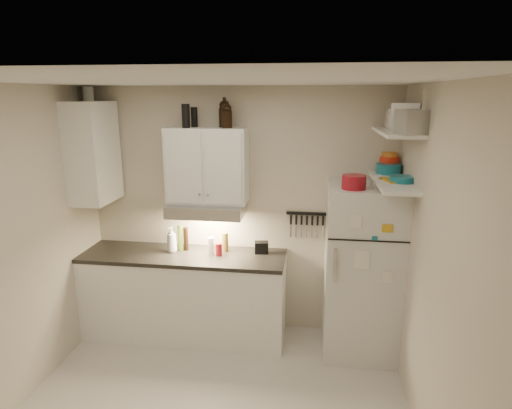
# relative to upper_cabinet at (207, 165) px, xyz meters

# --- Properties ---
(ceiling) EXTENTS (3.20, 3.00, 0.02)m
(ceiling) POSITION_rel_upper_cabinet_xyz_m (0.30, -1.33, 0.78)
(ceiling) COLOR white
(ceiling) RESTS_ON ground
(back_wall) EXTENTS (3.20, 0.02, 2.60)m
(back_wall) POSITION_rel_upper_cabinet_xyz_m (0.30, 0.18, -0.53)
(back_wall) COLOR beige
(back_wall) RESTS_ON ground
(left_wall) EXTENTS (0.02, 3.00, 2.60)m
(left_wall) POSITION_rel_upper_cabinet_xyz_m (-1.31, -1.33, -0.53)
(left_wall) COLOR beige
(left_wall) RESTS_ON ground
(right_wall) EXTENTS (0.02, 3.00, 2.60)m
(right_wall) POSITION_rel_upper_cabinet_xyz_m (1.91, -1.33, -0.53)
(right_wall) COLOR beige
(right_wall) RESTS_ON ground
(base_cabinet) EXTENTS (2.10, 0.60, 0.88)m
(base_cabinet) POSITION_rel_upper_cabinet_xyz_m (-0.25, -0.14, -1.39)
(base_cabinet) COLOR white
(base_cabinet) RESTS_ON floor
(countertop) EXTENTS (2.10, 0.62, 0.04)m
(countertop) POSITION_rel_upper_cabinet_xyz_m (-0.25, -0.14, -0.93)
(countertop) COLOR black
(countertop) RESTS_ON base_cabinet
(upper_cabinet) EXTENTS (0.80, 0.33, 0.75)m
(upper_cabinet) POSITION_rel_upper_cabinet_xyz_m (0.00, 0.00, 0.00)
(upper_cabinet) COLOR white
(upper_cabinet) RESTS_ON back_wall
(side_cabinet) EXTENTS (0.33, 0.55, 1.00)m
(side_cabinet) POSITION_rel_upper_cabinet_xyz_m (-1.14, -0.14, 0.12)
(side_cabinet) COLOR white
(side_cabinet) RESTS_ON left_wall
(range_hood) EXTENTS (0.76, 0.46, 0.12)m
(range_hood) POSITION_rel_upper_cabinet_xyz_m (0.00, -0.06, -0.44)
(range_hood) COLOR silver
(range_hood) RESTS_ON back_wall
(fridge) EXTENTS (0.70, 0.68, 1.70)m
(fridge) POSITION_rel_upper_cabinet_xyz_m (1.55, -0.18, -0.98)
(fridge) COLOR silver
(fridge) RESTS_ON floor
(shelf_hi) EXTENTS (0.30, 0.95, 0.03)m
(shelf_hi) POSITION_rel_upper_cabinet_xyz_m (1.75, -0.31, 0.38)
(shelf_hi) COLOR white
(shelf_hi) RESTS_ON right_wall
(shelf_lo) EXTENTS (0.30, 0.95, 0.03)m
(shelf_lo) POSITION_rel_upper_cabinet_xyz_m (1.75, -0.31, -0.07)
(shelf_lo) COLOR white
(shelf_lo) RESTS_ON right_wall
(knife_strip) EXTENTS (0.42, 0.02, 0.03)m
(knife_strip) POSITION_rel_upper_cabinet_xyz_m (1.00, 0.15, -0.51)
(knife_strip) COLOR black
(knife_strip) RESTS_ON back_wall
(dutch_oven) EXTENTS (0.28, 0.28, 0.12)m
(dutch_oven) POSITION_rel_upper_cabinet_xyz_m (1.41, -0.34, -0.06)
(dutch_oven) COLOR maroon
(dutch_oven) RESTS_ON fridge
(book_stack) EXTENTS (0.26, 0.30, 0.09)m
(book_stack) POSITION_rel_upper_cabinet_xyz_m (1.78, -0.30, -0.08)
(book_stack) COLOR gold
(book_stack) RESTS_ON fridge
(spice_jar) EXTENTS (0.08, 0.08, 0.11)m
(spice_jar) POSITION_rel_upper_cabinet_xyz_m (1.62, -0.25, -0.07)
(spice_jar) COLOR silver
(spice_jar) RESTS_ON fridge
(stock_pot) EXTENTS (0.31, 0.31, 0.17)m
(stock_pot) POSITION_rel_upper_cabinet_xyz_m (1.80, -0.06, 0.48)
(stock_pot) COLOR silver
(stock_pot) RESTS_ON shelf_hi
(tin_a) EXTENTS (0.29, 0.28, 0.23)m
(tin_a) POSITION_rel_upper_cabinet_xyz_m (1.82, -0.33, 0.50)
(tin_a) COLOR #AAAAAD
(tin_a) RESTS_ON shelf_hi
(tin_b) EXTENTS (0.24, 0.24, 0.19)m
(tin_b) POSITION_rel_upper_cabinet_xyz_m (1.78, -0.70, 0.48)
(tin_b) COLOR #AAAAAD
(tin_b) RESTS_ON shelf_hi
(bowl_teal) EXTENTS (0.23, 0.23, 0.09)m
(bowl_teal) POSITION_rel_upper_cabinet_xyz_m (1.77, 0.06, -0.00)
(bowl_teal) COLOR #176B82
(bowl_teal) RESTS_ON shelf_lo
(bowl_orange) EXTENTS (0.19, 0.19, 0.06)m
(bowl_orange) POSITION_rel_upper_cabinet_xyz_m (1.79, 0.16, 0.07)
(bowl_orange) COLOR red
(bowl_orange) RESTS_ON bowl_teal
(bowl_yellow) EXTENTS (0.15, 0.15, 0.05)m
(bowl_yellow) POSITION_rel_upper_cabinet_xyz_m (1.79, 0.16, 0.12)
(bowl_yellow) COLOR #C27222
(bowl_yellow) RESTS_ON bowl_orange
(plates) EXTENTS (0.26, 0.26, 0.05)m
(plates) POSITION_rel_upper_cabinet_xyz_m (1.82, -0.36, -0.02)
(plates) COLOR #176B82
(plates) RESTS_ON shelf_lo
(growler_a) EXTENTS (0.15, 0.15, 0.27)m
(growler_a) POSITION_rel_upper_cabinet_xyz_m (0.17, 0.07, 0.51)
(growler_a) COLOR black
(growler_a) RESTS_ON upper_cabinet
(growler_b) EXTENTS (0.12, 0.12, 0.23)m
(growler_b) POSITION_rel_upper_cabinet_xyz_m (0.22, -0.06, 0.49)
(growler_b) COLOR black
(growler_b) RESTS_ON upper_cabinet
(thermos_a) EXTENTS (0.09, 0.09, 0.19)m
(thermos_a) POSITION_rel_upper_cabinet_xyz_m (-0.13, 0.05, 0.47)
(thermos_a) COLOR black
(thermos_a) RESTS_ON upper_cabinet
(thermos_b) EXTENTS (0.08, 0.08, 0.23)m
(thermos_b) POSITION_rel_upper_cabinet_xyz_m (-0.18, -0.08, 0.49)
(thermos_b) COLOR black
(thermos_b) RESTS_ON upper_cabinet
(side_jar) EXTENTS (0.11, 0.11, 0.14)m
(side_jar) POSITION_rel_upper_cabinet_xyz_m (-1.19, -0.01, 0.70)
(side_jar) COLOR silver
(side_jar) RESTS_ON side_cabinet
(soap_bottle) EXTENTS (0.15, 0.15, 0.30)m
(soap_bottle) POSITION_rel_upper_cabinet_xyz_m (-0.38, -0.09, -0.75)
(soap_bottle) COLOR white
(soap_bottle) RESTS_ON countertop
(pepper_mill) EXTENTS (0.07, 0.07, 0.20)m
(pepper_mill) POSITION_rel_upper_cabinet_xyz_m (0.17, -0.00, -0.80)
(pepper_mill) COLOR brown
(pepper_mill) RESTS_ON countertop
(oil_bottle) EXTENTS (0.06, 0.06, 0.27)m
(oil_bottle) POSITION_rel_upper_cabinet_xyz_m (-0.31, -0.03, -0.77)
(oil_bottle) COLOR #56721C
(oil_bottle) RESTS_ON countertop
(vinegar_bottle) EXTENTS (0.06, 0.06, 0.25)m
(vinegar_bottle) POSITION_rel_upper_cabinet_xyz_m (-0.25, -0.02, -0.78)
(vinegar_bottle) COLOR black
(vinegar_bottle) RESTS_ON countertop
(clear_bottle) EXTENTS (0.07, 0.07, 0.18)m
(clear_bottle) POSITION_rel_upper_cabinet_xyz_m (0.04, -0.12, -0.81)
(clear_bottle) COLOR silver
(clear_bottle) RESTS_ON countertop
(red_jar) EXTENTS (0.08, 0.08, 0.13)m
(red_jar) POSITION_rel_upper_cabinet_xyz_m (0.13, -0.13, -0.84)
(red_jar) COLOR maroon
(red_jar) RESTS_ON countertop
(caddy) EXTENTS (0.15, 0.12, 0.12)m
(caddy) POSITION_rel_upper_cabinet_xyz_m (0.55, 0.00, -0.85)
(caddy) COLOR black
(caddy) RESTS_ON countertop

